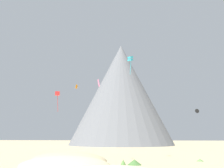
% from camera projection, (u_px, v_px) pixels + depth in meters
% --- Properties ---
extents(dune_foreground_left, '(19.70, 21.36, 2.97)m').
position_uv_depth(dune_foreground_left, '(69.00, 161.00, 53.11)').
color(dune_foreground_left, '#C6B284').
rests_on(dune_foreground_left, ground_plane).
extents(dune_midground, '(14.36, 11.18, 3.13)m').
position_uv_depth(dune_midground, '(65.00, 167.00, 42.86)').
color(dune_midground, beige).
rests_on(dune_midground, ground_plane).
extents(bush_mid_center, '(3.18, 3.18, 0.87)m').
position_uv_depth(bush_mid_center, '(134.00, 162.00, 45.33)').
color(bush_mid_center, '#477238').
rests_on(bush_mid_center, ground_plane).
extents(bush_near_left, '(1.25, 1.25, 1.04)m').
position_uv_depth(bush_near_left, '(123.00, 163.00, 43.22)').
color(bush_near_left, '#568442').
rests_on(bush_near_left, ground_plane).
extents(bush_far_left, '(1.84, 1.84, 0.46)m').
position_uv_depth(bush_far_left, '(200.00, 160.00, 51.33)').
color(bush_far_left, '#668C4C').
rests_on(bush_far_left, ground_plane).
extents(rock_massif, '(65.63, 65.63, 46.08)m').
position_uv_depth(rock_massif, '(119.00, 97.00, 135.81)').
color(rock_massif, slate).
rests_on(rock_massif, ground_plane).
extents(kite_pink_low, '(0.55, 0.71, 1.43)m').
position_uv_depth(kite_pink_low, '(99.00, 83.00, 52.97)').
color(kite_pink_low, pink).
extents(kite_black_low, '(1.34, 0.72, 1.31)m').
position_uv_depth(kite_black_low, '(197.00, 111.00, 87.01)').
color(kite_black_low, black).
extents(kite_red_low, '(1.27, 1.27, 4.54)m').
position_uv_depth(kite_red_low, '(57.00, 94.00, 65.85)').
color(kite_red_low, red).
extents(kite_cyan_mid, '(1.18, 1.20, 3.73)m').
position_uv_depth(kite_cyan_mid, '(130.00, 59.00, 57.59)').
color(kite_cyan_mid, '#33BCDB').
extents(kite_orange_mid, '(0.53, 0.77, 1.14)m').
position_uv_depth(kite_orange_mid, '(76.00, 87.00, 77.13)').
color(kite_orange_mid, orange).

